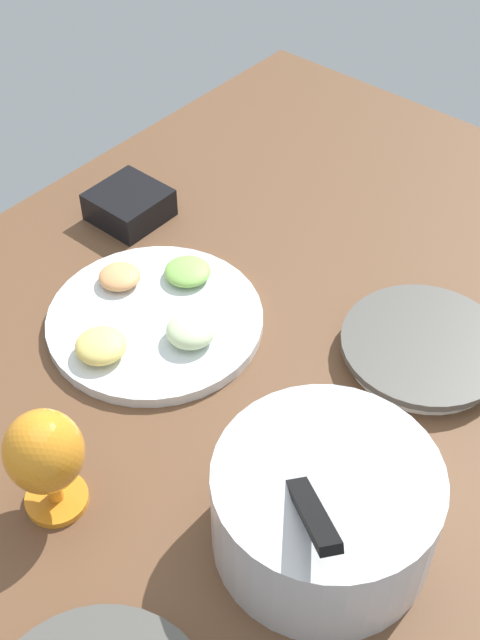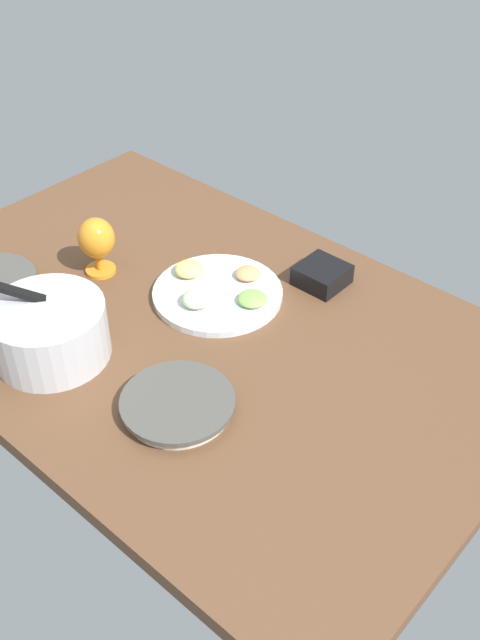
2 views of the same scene
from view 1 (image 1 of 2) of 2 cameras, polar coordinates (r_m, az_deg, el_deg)
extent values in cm
cube|color=brown|center=(124.26, -1.26, -2.96)|extent=(160.00, 104.00, 4.00)
cylinder|color=silver|center=(124.77, 12.45, -2.09)|extent=(22.51, 22.51, 1.90)
cylinder|color=#4E4C47|center=(123.68, 12.56, -1.61)|extent=(24.47, 24.47, 1.14)
cylinder|color=silver|center=(99.25, 5.81, -12.71)|extent=(26.41, 26.41, 13.38)
cylinder|color=white|center=(95.90, 5.98, -11.42)|extent=(23.77, 23.77, 2.41)
cube|color=black|center=(90.65, 4.40, -12.02)|extent=(13.73, 16.61, 10.98)
cylinder|color=silver|center=(127.03, -5.84, -0.01)|extent=(32.95, 32.95, 1.80)
ellipsoid|color=#F9E072|center=(120.89, -9.52, -1.75)|extent=(7.45, 7.45, 3.18)
ellipsoid|color=beige|center=(121.36, -3.40, -0.73)|extent=(7.31, 7.31, 3.45)
ellipsoid|color=#8CC659|center=(131.66, -3.62, 3.35)|extent=(7.34, 7.34, 2.31)
ellipsoid|color=#F2A566|center=(131.97, -8.16, 3.05)|extent=(6.56, 6.56, 2.40)
cylinder|color=orange|center=(109.25, -12.44, -11.89)|extent=(7.99, 7.99, 1.00)
cylinder|color=orange|center=(107.18, -12.65, -11.14)|extent=(2.00, 2.00, 4.09)
ellipsoid|color=orange|center=(101.19, -13.32, -8.77)|extent=(9.62, 9.62, 10.86)
cube|color=black|center=(146.66, -7.61, 7.84)|extent=(11.79, 11.79, 5.23)
cube|color=tan|center=(145.66, -7.67, 8.37)|extent=(9.66, 9.66, 1.67)
camera|label=2|loc=(1.69, 68.28, 30.55)|focal=41.25mm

